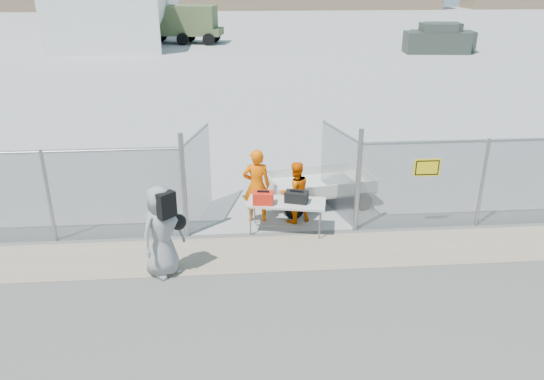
{
  "coord_description": "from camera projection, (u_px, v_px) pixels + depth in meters",
  "views": [
    {
      "loc": [
        -0.9,
        -9.2,
        5.78
      ],
      "look_at": [
        0.0,
        2.0,
        1.1
      ],
      "focal_mm": 35.0,
      "sensor_mm": 36.0,
      "label": 1
    }
  ],
  "objects": [
    {
      "name": "visitor",
      "position": [
        162.0,
        231.0,
        10.56
      ],
      "size": [
        1.11,
        1.09,
        1.92
      ],
      "primitive_type": "imported",
      "rotation": [
        0.0,
        0.0,
        0.75
      ],
      "color": "gray",
      "rests_on": "ground"
    },
    {
      "name": "parked_vehicle_near",
      "position": [
        437.0,
        39.0,
        39.27
      ],
      "size": [
        4.82,
        2.56,
        2.09
      ],
      "primitive_type": null,
      "rotation": [
        0.0,
        0.0,
        -0.1
      ],
      "color": "#333A33",
      "rests_on": "ground"
    },
    {
      "name": "security_worker_left",
      "position": [
        257.0,
        186.0,
        12.86
      ],
      "size": [
        0.68,
        0.45,
        1.86
      ],
      "primitive_type": "imported",
      "rotation": [
        0.0,
        0.0,
        3.14
      ],
      "color": "#F56000",
      "rests_on": "ground"
    },
    {
      "name": "dirt_strip",
      "position": [
        276.0,
        253.0,
        11.67
      ],
      "size": [
        44.0,
        1.6,
        0.01
      ],
      "primitive_type": "cube",
      "color": "gray",
      "rests_on": "ground"
    },
    {
      "name": "parked_vehicle_mid",
      "position": [
        443.0,
        38.0,
        40.08
      ],
      "size": [
        4.78,
        2.61,
        2.06
      ],
      "primitive_type": null,
      "rotation": [
        0.0,
        0.0,
        -0.12
      ],
      "color": "#333A33",
      "rests_on": "ground"
    },
    {
      "name": "orange_bag",
      "position": [
        263.0,
        198.0,
        12.21
      ],
      "size": [
        0.5,
        0.37,
        0.29
      ],
      "primitive_type": "cube",
      "rotation": [
        0.0,
        0.0,
        -0.15
      ],
      "color": "red",
      "rests_on": "folding_table"
    },
    {
      "name": "folding_table",
      "position": [
        286.0,
        217.0,
        12.52
      ],
      "size": [
        1.93,
        1.12,
        0.77
      ],
      "primitive_type": null,
      "rotation": [
        0.0,
        0.0,
        -0.21
      ],
      "color": "beige",
      "rests_on": "ground"
    },
    {
      "name": "tarmac_inside",
      "position": [
        238.0,
        37.0,
        49.4
      ],
      "size": [
        160.0,
        80.0,
        0.01
      ],
      "primitive_type": "cube",
      "color": "#9A9A9A",
      "rests_on": "ground"
    },
    {
      "name": "utility_trailer",
      "position": [
        319.0,
        188.0,
        14.07
      ],
      "size": [
        3.72,
        2.39,
        0.84
      ],
      "primitive_type": null,
      "rotation": [
        0.0,
        0.0,
        0.19
      ],
      "color": "beige",
      "rests_on": "ground"
    },
    {
      "name": "security_worker_right",
      "position": [
        295.0,
        192.0,
        12.87
      ],
      "size": [
        0.91,
        0.81,
        1.56
      ],
      "primitive_type": "imported",
      "rotation": [
        0.0,
        0.0,
        3.48
      ],
      "color": "#F56000",
      "rests_on": "ground"
    },
    {
      "name": "black_duffel",
      "position": [
        296.0,
        197.0,
        12.31
      ],
      "size": [
        0.6,
        0.46,
        0.25
      ],
      "primitive_type": "cube",
      "rotation": [
        0.0,
        0.0,
        -0.33
      ],
      "color": "black",
      "rests_on": "folding_table"
    },
    {
      "name": "chain_link_fence",
      "position": [
        272.0,
        190.0,
        12.17
      ],
      "size": [
        40.0,
        0.2,
        2.2
      ],
      "primitive_type": null,
      "color": "gray",
      "rests_on": "ground"
    },
    {
      "name": "military_truck",
      "position": [
        183.0,
        25.0,
        44.29
      ],
      "size": [
        6.74,
        3.47,
        3.06
      ],
      "primitive_type": null,
      "rotation": [
        0.0,
        0.0,
        -0.18
      ],
      "color": "#505F36",
      "rests_on": "ground"
    },
    {
      "name": "ground",
      "position": [
        280.0,
        278.0,
        10.75
      ],
      "size": [
        160.0,
        160.0,
        0.0
      ],
      "primitive_type": "plane",
      "color": "#464646"
    }
  ]
}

